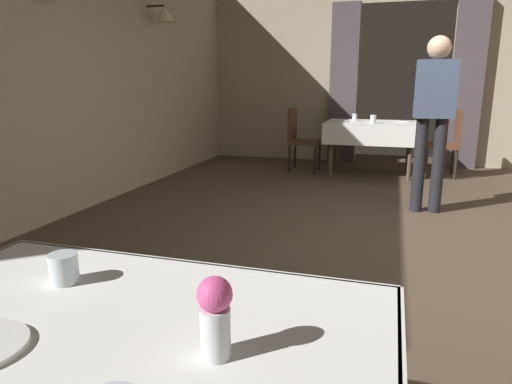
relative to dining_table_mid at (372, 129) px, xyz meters
The scene contains 13 objects.
ground 3.22m from the dining_table_mid, 82.83° to the right, with size 10.08×10.08×0.00m, color #4C3D2D.
wall_left 4.29m from the dining_table_mid, 131.85° to the right, with size 0.49×8.40×3.00m.
wall_back 1.42m from the dining_table_mid, 69.46° to the left, with size 6.40×0.27×3.00m.
dining_table_mid is the anchor object (origin of this frame).
chair_mid_right 1.04m from the dining_table_mid, ahead, with size 0.44×0.44×0.93m.
chair_mid_left 1.04m from the dining_table_mid, behind, with size 0.44×0.44×0.93m.
flower_vase_near 5.94m from the dining_table_mid, 90.20° to the right, with size 0.07×0.07×0.17m.
glass_near_c 5.76m from the dining_table_mid, 95.38° to the right, with size 0.08×0.08×0.08m, color silver.
glass_mid_a 0.30m from the dining_table_mid, 85.78° to the right, with size 0.08×0.08×0.12m, color silver.
plate_mid_b 0.49m from the dining_table_mid, 22.55° to the left, with size 0.24×0.24×0.01m, color white.
plate_mid_c 0.44m from the dining_table_mid, behind, with size 0.23×0.23×0.01m, color white.
glass_mid_d 0.35m from the dining_table_mid, 148.25° to the left, with size 0.07×0.07×0.10m, color silver.
person_diner_standing_aside 2.04m from the dining_table_mid, 70.99° to the right, with size 0.37×0.25×1.72m.
Camera 1 is at (-0.11, -3.53, 1.27)m, focal length 31.63 mm.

